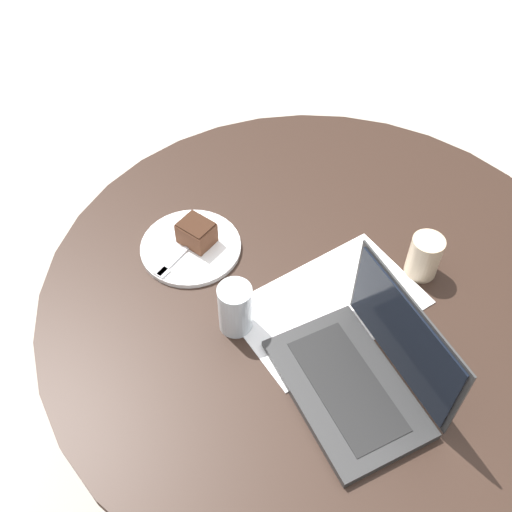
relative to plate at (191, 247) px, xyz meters
name	(u,v)px	position (x,y,z in m)	size (l,w,h in m)	color
ground_plane	(304,429)	(-0.18, 0.27, -0.73)	(12.00, 12.00, 0.00)	#B7AD9E
dining_table	(320,321)	(-0.18, 0.27, -0.14)	(1.24, 1.24, 0.72)	black
paper_document	(329,305)	(-0.15, 0.31, 0.00)	(0.40, 0.25, 0.00)	white
plate	(191,247)	(0.00, 0.00, 0.00)	(0.23, 0.23, 0.01)	white
cake_slice	(196,233)	(-0.02, 0.00, 0.03)	(0.08, 0.09, 0.06)	brown
fork	(178,257)	(0.04, 0.01, 0.01)	(0.17, 0.08, 0.00)	silver
coffee_glass	(424,256)	(-0.38, 0.35, 0.05)	(0.07, 0.07, 0.10)	#C6AD89
water_glass	(235,308)	(0.03, 0.23, 0.05)	(0.07, 0.07, 0.12)	silver
laptop	(362,373)	(-0.08, 0.48, 0.03)	(0.26, 0.35, 0.22)	#2D2D2D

